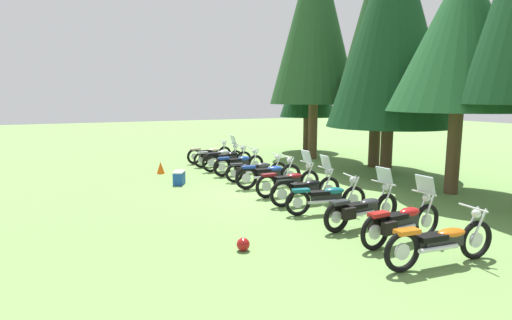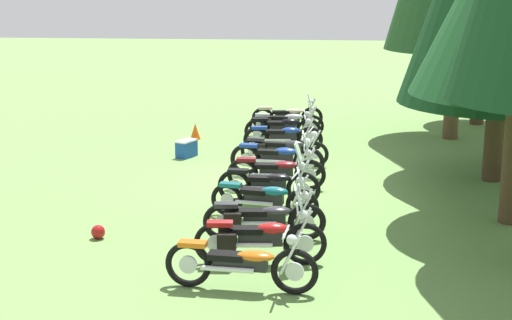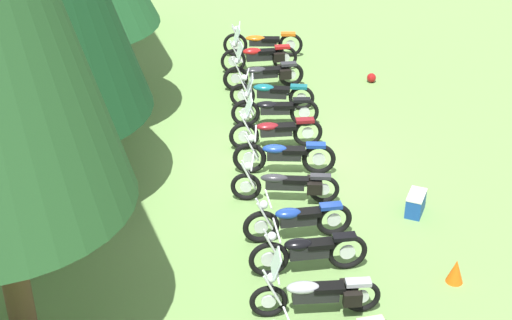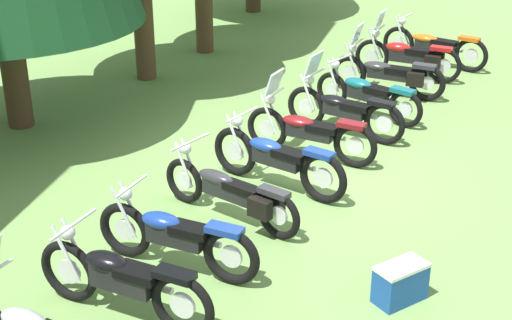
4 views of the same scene
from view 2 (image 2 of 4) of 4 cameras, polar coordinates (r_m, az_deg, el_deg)
ground_plane at (r=18.46m, az=1.51°, el=-1.62°), size 80.00×80.00×0.00m
motorcycle_0 at (r=24.66m, az=2.37°, el=3.29°), size 0.67×2.28×1.01m
motorcycle_1 at (r=23.53m, az=2.19°, el=2.86°), size 0.68×2.29×1.34m
motorcycle_2 at (r=22.39m, az=2.05°, el=2.36°), size 0.77×2.25×1.03m
motorcycle_3 at (r=21.34m, az=2.05°, el=1.73°), size 0.67×2.21×1.02m
motorcycle_4 at (r=20.00m, az=1.94°, el=0.83°), size 0.80×2.32×0.99m
motorcycle_5 at (r=18.85m, az=1.60°, el=0.17°), size 0.77×2.34×1.04m
motorcycle_6 at (r=17.67m, az=1.60°, el=-0.75°), size 0.60×2.28×1.37m
motorcycle_7 at (r=16.56m, az=1.04°, el=-1.73°), size 0.72×2.24×1.38m
motorcycle_8 at (r=15.59m, az=0.66°, el=-2.81°), size 0.73×2.24×0.99m
motorcycle_9 at (r=14.35m, az=0.51°, el=-4.24°), size 0.75×2.30×1.37m
motorcycle_10 at (r=13.19m, az=0.21°, el=-5.72°), size 0.65×2.28×1.38m
motorcycle_11 at (r=12.15m, az=-1.08°, el=-7.62°), size 0.64×2.45×1.03m
picnic_cooler at (r=20.98m, az=-5.15°, el=0.85°), size 0.69×0.57×0.47m
traffic_cone at (r=23.21m, az=-4.50°, el=2.13°), size 0.32×0.32×0.48m
dropped_helmet at (r=14.84m, az=-11.58°, el=-5.22°), size 0.26×0.26×0.26m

